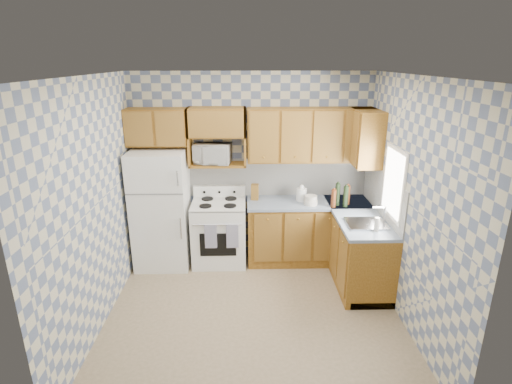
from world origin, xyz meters
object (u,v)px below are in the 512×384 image
(stove_body, at_px, (219,233))
(microwave, at_px, (213,153))
(refrigerator, at_px, (161,209))
(electric_kettle, at_px, (301,194))

(stove_body, height_order, microwave, microwave)
(refrigerator, xyz_separation_m, stove_body, (0.80, 0.03, -0.39))
(electric_kettle, bearing_deg, refrigerator, -177.48)
(refrigerator, bearing_deg, electric_kettle, 2.52)
(stove_body, relative_size, electric_kettle, 4.94)
(microwave, bearing_deg, electric_kettle, 2.62)
(stove_body, height_order, electric_kettle, electric_kettle)
(stove_body, bearing_deg, refrigerator, -178.22)
(refrigerator, bearing_deg, stove_body, 1.78)
(microwave, distance_m, electric_kettle, 1.39)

